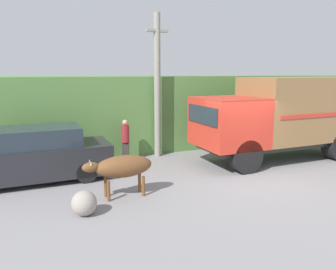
{
  "coord_description": "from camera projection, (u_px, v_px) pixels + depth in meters",
  "views": [
    {
      "loc": [
        -6.58,
        -8.55,
        3.42
      ],
      "look_at": [
        -2.61,
        0.69,
        1.52
      ],
      "focal_mm": 35.0,
      "sensor_mm": 36.0,
      "label": 1
    }
  ],
  "objects": [
    {
      "name": "hillside_embankment",
      "position": [
        167.0,
        108.0,
        16.88
      ],
      "size": [
        32.0,
        5.65,
        3.27
      ],
      "color": "#568442",
      "rests_on": "ground_plane"
    },
    {
      "name": "roadside_rock",
      "position": [
        84.0,
        203.0,
        7.94
      ],
      "size": [
        0.62,
        0.62,
        0.62
      ],
      "color": "gray",
      "rests_on": "ground_plane"
    },
    {
      "name": "parked_suv",
      "position": [
        37.0,
        156.0,
        10.39
      ],
      "size": [
        4.61,
        1.83,
        1.74
      ],
      "rotation": [
        0.0,
        0.0,
        -0.03
      ],
      "color": "#232328",
      "rests_on": "ground_plane"
    },
    {
      "name": "brown_cow",
      "position": [
        122.0,
        167.0,
        9.03
      ],
      "size": [
        1.94,
        0.62,
        1.19
      ],
      "rotation": [
        0.0,
        0.0,
        0.14
      ],
      "color": "brown",
      "rests_on": "ground_plane"
    },
    {
      "name": "utility_pole",
      "position": [
        157.0,
        84.0,
        13.13
      ],
      "size": [
        0.9,
        0.26,
        5.72
      ],
      "color": "gray",
      "rests_on": "ground_plane"
    },
    {
      "name": "cargo_truck",
      "position": [
        287.0,
        114.0,
        12.91
      ],
      "size": [
        7.17,
        2.4,
        3.25
      ],
      "rotation": [
        0.0,
        0.0,
        0.04
      ],
      "color": "#2D2D2D",
      "rests_on": "ground_plane"
    },
    {
      "name": "ground_plane",
      "position": [
        248.0,
        177.0,
        10.9
      ],
      "size": [
        60.0,
        60.0,
        0.0
      ],
      "primitive_type": "plane",
      "color": "gray"
    },
    {
      "name": "building_backdrop",
      "position": [
        76.0,
        122.0,
        13.83
      ],
      "size": [
        6.39,
        2.7,
        2.7
      ],
      "color": "#B2BCAD",
      "rests_on": "ground_plane"
    },
    {
      "name": "pedestrian_on_hill",
      "position": [
        125.0,
        138.0,
        12.75
      ],
      "size": [
        0.4,
        0.4,
        1.64
      ],
      "rotation": [
        0.0,
        0.0,
        2.75
      ],
      "color": "#38332D",
      "rests_on": "ground_plane"
    }
  ]
}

